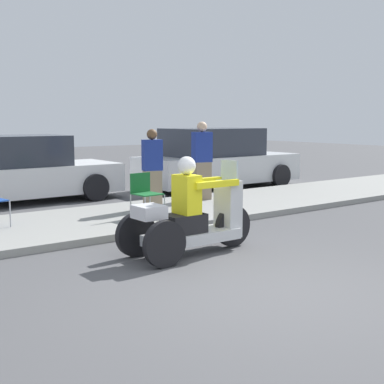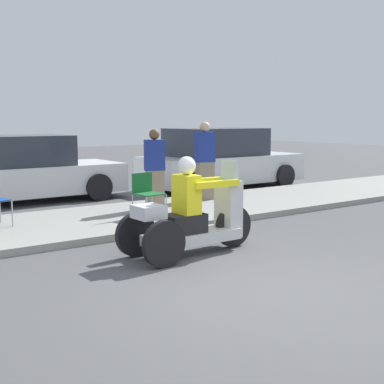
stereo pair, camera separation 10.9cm
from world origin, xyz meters
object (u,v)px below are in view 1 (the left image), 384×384
at_px(spectator_by_tree, 202,162).
at_px(parked_car_lot_far, 15,171).
at_px(folding_chair_curbside, 144,190).
at_px(motorcycle_trike, 192,219).
at_px(spectator_near_curb, 152,171).
at_px(parked_car_lot_center, 217,160).

bearing_deg(spectator_by_tree, parked_car_lot_far, 138.47).
height_order(folding_chair_curbside, parked_car_lot_far, parked_car_lot_far).
relative_size(motorcycle_trike, spectator_near_curb, 1.32).
height_order(spectator_by_tree, parked_car_lot_center, spectator_by_tree).
distance_m(spectator_by_tree, parked_car_lot_far, 4.33).
relative_size(spectator_near_curb, folding_chair_curbside, 1.96).
xyz_separation_m(spectator_near_curb, parked_car_lot_center, (3.71, 2.45, -0.12)).
distance_m(spectator_near_curb, parked_car_lot_center, 4.45).
bearing_deg(folding_chair_curbside, spectator_by_tree, 27.05).
bearing_deg(parked_car_lot_center, parked_car_lot_far, 171.42).
distance_m(parked_car_lot_far, parked_car_lot_center, 5.44).
xyz_separation_m(motorcycle_trike, parked_car_lot_far, (-0.39, 6.29, 0.22)).
bearing_deg(folding_chair_curbside, parked_car_lot_far, 104.06).
distance_m(motorcycle_trike, spectator_near_curb, 3.31).
relative_size(spectator_by_tree, folding_chair_curbside, 2.13).
bearing_deg(spectator_near_curb, folding_chair_curbside, -131.50).
bearing_deg(spectator_by_tree, motorcycle_trike, -129.85).
distance_m(spectator_near_curb, folding_chair_curbside, 1.03).
relative_size(folding_chair_curbside, parked_car_lot_center, 0.18).
bearing_deg(parked_car_lot_far, folding_chair_curbside, -75.94).
bearing_deg(motorcycle_trike, folding_chair_curbside, 74.81).
height_order(spectator_by_tree, folding_chair_curbside, spectator_by_tree).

